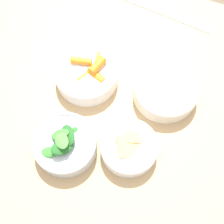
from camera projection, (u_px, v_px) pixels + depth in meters
name	position (u px, v px, depth m)	size (l,w,h in m)	color
ground_plane	(109.00, 173.00, 1.52)	(10.00, 10.00, 0.00)	brown
dining_table	(107.00, 128.00, 0.90)	(1.24, 0.90, 0.78)	tan
bowl_carrots	(87.00, 73.00, 0.81)	(0.17, 0.17, 0.07)	white
bowl_greens	(65.00, 144.00, 0.74)	(0.15, 0.15, 0.09)	silver
bowl_beans_hotdog	(166.00, 90.00, 0.80)	(0.17, 0.17, 0.05)	silver
bowl_cookies	(129.00, 147.00, 0.74)	(0.14, 0.14, 0.06)	white
ruler	(164.00, 11.00, 0.92)	(0.30, 0.06, 0.00)	silver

